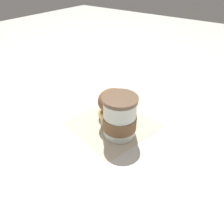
% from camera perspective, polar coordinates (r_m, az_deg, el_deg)
% --- Properties ---
extents(ground_plane, '(3.00, 3.00, 0.00)m').
position_cam_1_polar(ground_plane, '(0.64, -0.00, -3.18)').
color(ground_plane, beige).
extents(paper_napkin, '(0.26, 0.26, 0.00)m').
position_cam_1_polar(paper_napkin, '(0.64, -0.00, -3.13)').
color(paper_napkin, beige).
rests_on(paper_napkin, ground_plane).
extents(coffee_cup, '(0.09, 0.09, 0.12)m').
position_cam_1_polar(coffee_cup, '(0.57, 2.01, -1.51)').
color(coffee_cup, silver).
rests_on(coffee_cup, paper_napkin).
extents(muffin, '(0.09, 0.09, 0.11)m').
position_cam_1_polar(muffin, '(0.61, 0.48, 1.51)').
color(muffin, beige).
rests_on(muffin, paper_napkin).
extents(banana, '(0.15, 0.08, 0.03)m').
position_cam_1_polar(banana, '(0.62, -0.34, -2.57)').
color(banana, yellow).
rests_on(banana, paper_napkin).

